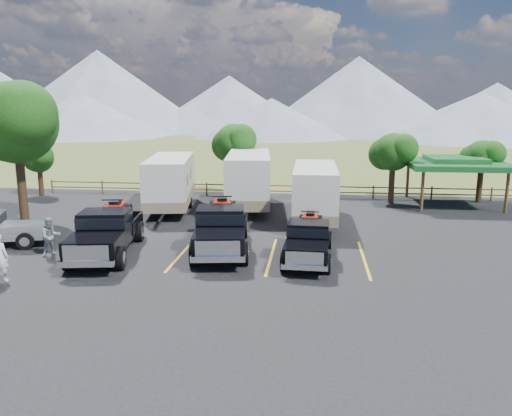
# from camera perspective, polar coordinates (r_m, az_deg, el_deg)

# --- Properties ---
(ground) EXTENTS (320.00, 320.00, 0.00)m
(ground) POSITION_cam_1_polar(r_m,az_deg,el_deg) (18.55, -5.54, -9.00)
(ground) COLOR #4A5C27
(ground) RESTS_ON ground
(asphalt_lot) EXTENTS (44.00, 34.00, 0.04)m
(asphalt_lot) POSITION_cam_1_polar(r_m,az_deg,el_deg) (21.32, -3.86, -6.15)
(asphalt_lot) COLOR black
(asphalt_lot) RESTS_ON ground
(stall_lines) EXTENTS (12.12, 5.50, 0.01)m
(stall_lines) POSITION_cam_1_polar(r_m,az_deg,el_deg) (22.25, -3.39, -5.31)
(stall_lines) COLOR gold
(stall_lines) RESTS_ON asphalt_lot
(tree_big_nw) EXTENTS (5.54, 5.18, 7.84)m
(tree_big_nw) POSITION_cam_1_polar(r_m,az_deg,el_deg) (30.68, -25.81, 8.77)
(tree_big_nw) COLOR black
(tree_big_nw) RESTS_ON ground
(tree_ne_a) EXTENTS (3.11, 2.92, 4.76)m
(tree_ne_a) POSITION_cam_1_polar(r_m,az_deg,el_deg) (34.51, 15.37, 6.17)
(tree_ne_a) COLOR black
(tree_ne_a) RESTS_ON ground
(tree_ne_b) EXTENTS (2.77, 2.59, 4.27)m
(tree_ne_b) POSITION_cam_1_polar(r_m,az_deg,el_deg) (36.89, 24.40, 5.33)
(tree_ne_b) COLOR black
(tree_ne_b) RESTS_ON ground
(tree_north) EXTENTS (3.46, 3.24, 5.25)m
(tree_north) POSITION_cam_1_polar(r_m,az_deg,el_deg) (36.53, -2.54, 7.41)
(tree_north) COLOR black
(tree_north) RESTS_ON ground
(tree_nw_small) EXTENTS (2.59, 2.43, 3.85)m
(tree_nw_small) POSITION_cam_1_polar(r_m,az_deg,el_deg) (39.48, -23.60, 5.24)
(tree_nw_small) COLOR black
(tree_nw_small) RESTS_ON ground
(rail_fence) EXTENTS (36.12, 0.12, 1.00)m
(rail_fence) POSITION_cam_1_polar(r_m,az_deg,el_deg) (35.99, 3.72, 2.15)
(rail_fence) COLOR brown
(rail_fence) RESTS_ON ground
(pavilion) EXTENTS (6.20, 6.20, 3.22)m
(pavilion) POSITION_cam_1_polar(r_m,az_deg,el_deg) (35.40, 21.79, 4.76)
(pavilion) COLOR brown
(pavilion) RESTS_ON ground
(mountain_range) EXTENTS (209.00, 71.00, 20.00)m
(mountain_range) POSITION_cam_1_polar(r_m,az_deg,el_deg) (123.47, 1.32, 12.26)
(mountain_range) COLOR slate
(mountain_range) RESTS_ON ground
(rig_left) EXTENTS (3.19, 6.93, 2.23)m
(rig_left) POSITION_cam_1_polar(r_m,az_deg,el_deg) (23.02, -16.66, -2.45)
(rig_left) COLOR black
(rig_left) RESTS_ON asphalt_lot
(rig_center) EXTENTS (3.14, 7.02, 2.26)m
(rig_center) POSITION_cam_1_polar(r_m,az_deg,el_deg) (22.72, -4.02, -2.12)
(rig_center) COLOR black
(rig_center) RESTS_ON asphalt_lot
(rig_right) EXTENTS (2.14, 5.63, 1.86)m
(rig_right) POSITION_cam_1_polar(r_m,az_deg,el_deg) (21.54, 6.00, -3.46)
(rig_right) COLOR black
(rig_right) RESTS_ON asphalt_lot
(trailer_left) EXTENTS (3.74, 9.61, 3.32)m
(trailer_left) POSITION_cam_1_polar(r_m,az_deg,el_deg) (31.82, -9.75, 2.90)
(trailer_left) COLOR silver
(trailer_left) RESTS_ON asphalt_lot
(trailer_center) EXTENTS (3.44, 10.14, 3.51)m
(trailer_center) POSITION_cam_1_polar(r_m,az_deg,el_deg) (31.80, -0.83, 3.24)
(trailer_center) COLOR silver
(trailer_center) RESTS_ON asphalt_lot
(trailer_right) EXTENTS (2.44, 9.06, 3.16)m
(trailer_right) POSITION_cam_1_polar(r_m,az_deg,el_deg) (28.29, 6.74, 1.73)
(trailer_right) COLOR silver
(trailer_right) RESTS_ON asphalt_lot
(person_b) EXTENTS (1.06, 1.06, 1.73)m
(person_b) POSITION_cam_1_polar(r_m,az_deg,el_deg) (23.59, -22.41, -3.04)
(person_b) COLOR gray
(person_b) RESTS_ON asphalt_lot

